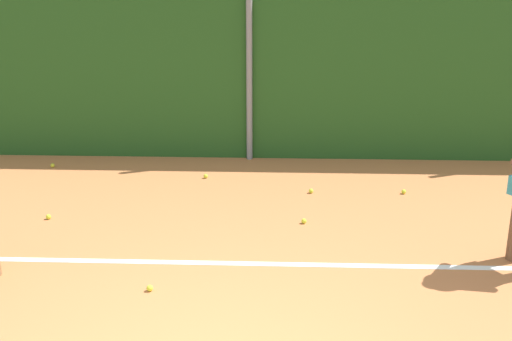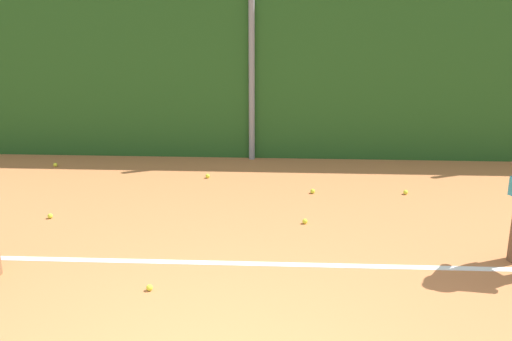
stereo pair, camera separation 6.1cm
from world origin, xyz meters
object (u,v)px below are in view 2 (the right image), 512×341
at_px(tennis_ball_7, 313,191).
at_px(tennis_ball_9, 406,192).
at_px(tennis_ball_6, 50,216).
at_px(tennis_ball_10, 55,165).
at_px(tennis_ball_2, 305,221).
at_px(tennis_ball_1, 208,176).
at_px(tennis_ball_3, 149,288).

relative_size(tennis_ball_7, tennis_ball_9, 1.00).
bearing_deg(tennis_ball_6, tennis_ball_10, 107.70).
relative_size(tennis_ball_6, tennis_ball_9, 1.00).
bearing_deg(tennis_ball_10, tennis_ball_2, -28.30).
distance_m(tennis_ball_1, tennis_ball_2, 2.26).
xyz_separation_m(tennis_ball_3, tennis_ball_7, (1.77, 2.94, 0.00)).
distance_m(tennis_ball_7, tennis_ball_10, 4.27).
height_order(tennis_ball_2, tennis_ball_6, same).
distance_m(tennis_ball_1, tennis_ball_3, 3.55).
distance_m(tennis_ball_3, tennis_ball_10, 4.64).
height_order(tennis_ball_3, tennis_ball_10, same).
xyz_separation_m(tennis_ball_3, tennis_ball_10, (-2.38, 3.98, 0.00)).
distance_m(tennis_ball_6, tennis_ball_9, 4.93).
xyz_separation_m(tennis_ball_1, tennis_ball_6, (-1.86, -1.71, 0.00)).
distance_m(tennis_ball_2, tennis_ball_3, 2.45).
xyz_separation_m(tennis_ball_1, tennis_ball_7, (1.60, -0.60, 0.00)).
distance_m(tennis_ball_2, tennis_ball_10, 4.55).
bearing_deg(tennis_ball_3, tennis_ball_1, 87.27).
bearing_deg(tennis_ball_10, tennis_ball_1, -9.77).
distance_m(tennis_ball_1, tennis_ball_6, 2.53).
bearing_deg(tennis_ball_2, tennis_ball_6, 179.80).
distance_m(tennis_ball_1, tennis_ball_10, 2.58).
height_order(tennis_ball_2, tennis_ball_3, same).
height_order(tennis_ball_2, tennis_ball_9, same).
distance_m(tennis_ball_1, tennis_ball_7, 1.71).
bearing_deg(tennis_ball_7, tennis_ball_9, 1.01).
distance_m(tennis_ball_6, tennis_ball_7, 3.63).
height_order(tennis_ball_3, tennis_ball_7, same).
height_order(tennis_ball_6, tennis_ball_9, same).
bearing_deg(tennis_ball_7, tennis_ball_2, -97.01).
relative_size(tennis_ball_3, tennis_ball_10, 1.00).
bearing_deg(tennis_ball_6, tennis_ball_9, 13.28).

